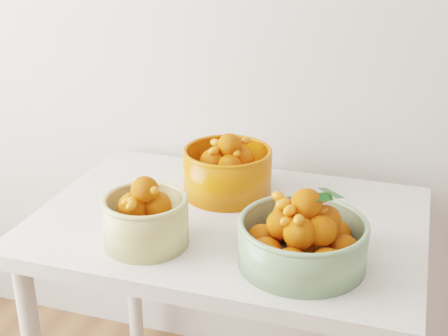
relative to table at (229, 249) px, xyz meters
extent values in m
cube|color=silver|center=(0.00, 0.00, 0.08)|extent=(1.00, 0.70, 0.04)
cylinder|color=silver|center=(-0.44, 0.29, -0.30)|extent=(0.05, 0.05, 0.71)
cylinder|color=silver|center=(0.44, 0.29, -0.30)|extent=(0.05, 0.05, 0.71)
cylinder|color=tan|center=(-0.15, -0.19, 0.15)|extent=(0.26, 0.26, 0.12)
torus|color=tan|center=(-0.15, -0.19, 0.21)|extent=(0.27, 0.27, 0.01)
sphere|color=#D1660C|center=(-0.10, -0.19, 0.14)|extent=(0.06, 0.06, 0.06)
sphere|color=#D1660C|center=(-0.15, -0.14, 0.14)|extent=(0.06, 0.06, 0.06)
sphere|color=#D1660C|center=(-0.20, -0.19, 0.14)|extent=(0.06, 0.06, 0.06)
sphere|color=#EE4A01|center=(-0.15, -0.24, 0.14)|extent=(0.06, 0.06, 0.06)
sphere|color=#EE4A01|center=(-0.15, -0.19, 0.14)|extent=(0.07, 0.07, 0.07)
sphere|color=#EE4A01|center=(-0.12, -0.18, 0.19)|extent=(0.07, 0.07, 0.07)
sphere|color=#EE4A01|center=(-0.17, -0.20, 0.19)|extent=(0.07, 0.07, 0.07)
sphere|color=#EE4A01|center=(-0.14, -0.19, 0.24)|extent=(0.06, 0.06, 0.06)
ellipsoid|color=orange|center=(-0.18, -0.22, 0.21)|extent=(0.04, 0.04, 0.03)
ellipsoid|color=orange|center=(-0.15, -0.19, 0.22)|extent=(0.04, 0.04, 0.03)
ellipsoid|color=orange|center=(-0.14, -0.17, 0.23)|extent=(0.04, 0.04, 0.03)
ellipsoid|color=orange|center=(-0.12, -0.20, 0.24)|extent=(0.04, 0.04, 0.04)
ellipsoid|color=orange|center=(-0.16, -0.22, 0.22)|extent=(0.04, 0.04, 0.04)
ellipsoid|color=orange|center=(-0.16, -0.23, 0.22)|extent=(0.03, 0.04, 0.04)
cylinder|color=gray|center=(0.22, -0.16, 0.15)|extent=(0.37, 0.37, 0.10)
torus|color=gray|center=(0.22, -0.16, 0.20)|extent=(0.38, 0.38, 0.01)
sphere|color=#EE4A01|center=(0.32, -0.16, 0.14)|extent=(0.07, 0.07, 0.07)
sphere|color=#EE4A01|center=(0.29, -0.10, 0.14)|extent=(0.07, 0.07, 0.07)
sphere|color=#EE4A01|center=(0.22, -0.07, 0.14)|extent=(0.08, 0.08, 0.08)
sphere|color=#EE4A01|center=(0.16, -0.10, 0.14)|extent=(0.07, 0.07, 0.07)
sphere|color=#EE4A01|center=(0.13, -0.17, 0.14)|extent=(0.07, 0.07, 0.07)
sphere|color=#EE4A01|center=(0.16, -0.23, 0.14)|extent=(0.07, 0.07, 0.07)
sphere|color=#EE4A01|center=(0.22, -0.26, 0.14)|extent=(0.08, 0.08, 0.08)
sphere|color=#EE4A01|center=(0.29, -0.23, 0.14)|extent=(0.07, 0.07, 0.07)
sphere|color=#EE4A01|center=(0.22, -0.16, 0.14)|extent=(0.07, 0.07, 0.07)
sphere|color=#EE4A01|center=(0.27, -0.14, 0.20)|extent=(0.07, 0.07, 0.07)
sphere|color=#EE4A01|center=(0.22, -0.11, 0.20)|extent=(0.07, 0.07, 0.07)
sphere|color=#EE4A01|center=(0.18, -0.13, 0.20)|extent=(0.07, 0.07, 0.07)
sphere|color=#EE4A01|center=(0.18, -0.19, 0.20)|extent=(0.07, 0.07, 0.07)
sphere|color=#EE4A01|center=(0.23, -0.21, 0.20)|extent=(0.07, 0.07, 0.07)
sphere|color=#EE4A01|center=(0.27, -0.19, 0.20)|extent=(0.07, 0.07, 0.07)
sphere|color=#EE4A01|center=(0.23, -0.17, 0.25)|extent=(0.07, 0.07, 0.07)
ellipsoid|color=orange|center=(0.23, -0.23, 0.24)|extent=(0.03, 0.04, 0.03)
ellipsoid|color=orange|center=(0.21, -0.16, 0.22)|extent=(0.04, 0.04, 0.03)
ellipsoid|color=orange|center=(0.16, -0.14, 0.25)|extent=(0.04, 0.04, 0.03)
ellipsoid|color=orange|center=(0.23, -0.18, 0.22)|extent=(0.04, 0.04, 0.03)
ellipsoid|color=orange|center=(0.23, -0.14, 0.24)|extent=(0.03, 0.04, 0.03)
ellipsoid|color=orange|center=(0.26, -0.12, 0.25)|extent=(0.04, 0.04, 0.03)
ellipsoid|color=orange|center=(0.23, -0.17, 0.24)|extent=(0.03, 0.04, 0.04)
ellipsoid|color=orange|center=(0.22, -0.15, 0.23)|extent=(0.04, 0.04, 0.03)
ellipsoid|color=orange|center=(0.26, -0.15, 0.23)|extent=(0.04, 0.03, 0.03)
ellipsoid|color=orange|center=(0.25, -0.14, 0.22)|extent=(0.04, 0.04, 0.03)
ellipsoid|color=orange|center=(0.20, -0.22, 0.23)|extent=(0.04, 0.04, 0.03)
ellipsoid|color=orange|center=(0.23, -0.14, 0.22)|extent=(0.04, 0.04, 0.03)
ellipsoid|color=orange|center=(0.20, -0.20, 0.25)|extent=(0.04, 0.04, 0.03)
ellipsoid|color=orange|center=(0.18, -0.18, 0.25)|extent=(0.04, 0.04, 0.03)
ellipsoid|color=orange|center=(0.23, -0.17, 0.22)|extent=(0.04, 0.04, 0.04)
ellipsoid|color=orange|center=(0.17, -0.15, 0.24)|extent=(0.04, 0.04, 0.03)
cylinder|color=#CD4C08|center=(-0.05, 0.14, 0.16)|extent=(0.27, 0.27, 0.13)
torus|color=#CD4C08|center=(-0.05, 0.14, 0.22)|extent=(0.27, 0.27, 0.01)
sphere|color=#D1660C|center=(0.03, 0.14, 0.14)|extent=(0.07, 0.07, 0.07)
sphere|color=#EE4A01|center=(-0.01, 0.20, 0.14)|extent=(0.07, 0.07, 0.07)
sphere|color=#EE4A01|center=(-0.08, 0.20, 0.14)|extent=(0.07, 0.07, 0.07)
sphere|color=#EE4A01|center=(-0.12, 0.14, 0.14)|extent=(0.06, 0.06, 0.06)
sphere|color=#EE4A01|center=(-0.08, 0.07, 0.14)|extent=(0.07, 0.07, 0.07)
sphere|color=#EE4A01|center=(-0.01, 0.08, 0.14)|extent=(0.07, 0.07, 0.07)
sphere|color=#EE4A01|center=(-0.05, 0.14, 0.14)|extent=(0.07, 0.07, 0.07)
sphere|color=#EE4A01|center=(-0.01, 0.16, 0.20)|extent=(0.07, 0.07, 0.07)
sphere|color=#EE4A01|center=(-0.07, 0.17, 0.20)|extent=(0.07, 0.07, 0.07)
sphere|color=#EE4A01|center=(-0.08, 0.12, 0.20)|extent=(0.07, 0.07, 0.07)
sphere|color=#EE4A01|center=(-0.03, 0.10, 0.20)|extent=(0.06, 0.06, 0.06)
sphere|color=#EE4A01|center=(-0.04, 0.14, 0.24)|extent=(0.07, 0.07, 0.07)
ellipsoid|color=orange|center=(-0.09, 0.15, 0.24)|extent=(0.04, 0.03, 0.03)
ellipsoid|color=orange|center=(-0.01, 0.18, 0.21)|extent=(0.04, 0.04, 0.03)
ellipsoid|color=orange|center=(-0.04, 0.15, 0.23)|extent=(0.04, 0.04, 0.03)
ellipsoid|color=orange|center=(-0.08, 0.11, 0.23)|extent=(0.04, 0.05, 0.03)
ellipsoid|color=orange|center=(-0.03, 0.15, 0.24)|extent=(0.04, 0.04, 0.03)
ellipsoid|color=orange|center=(-0.02, 0.12, 0.23)|extent=(0.04, 0.04, 0.02)
ellipsoid|color=orange|center=(-0.07, 0.17, 0.22)|extent=(0.04, 0.04, 0.03)
ellipsoid|color=orange|center=(-0.01, 0.19, 0.24)|extent=(0.04, 0.04, 0.03)
ellipsoid|color=orange|center=(-0.06, 0.13, 0.22)|extent=(0.04, 0.04, 0.04)
camera|label=1|loc=(0.43, -1.38, 0.85)|focal=50.00mm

